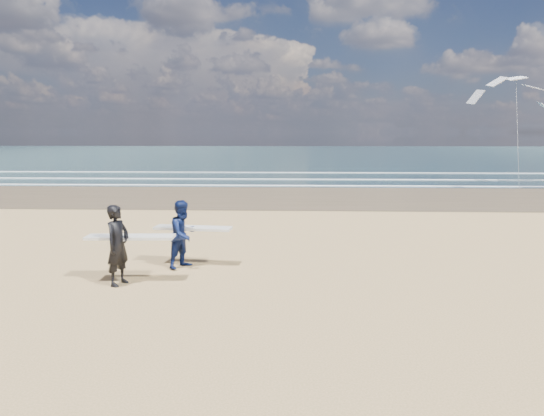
{
  "coord_description": "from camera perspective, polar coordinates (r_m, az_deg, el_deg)",
  "views": [
    {
      "loc": [
        3.24,
        -10.98,
        3.74
      ],
      "look_at": [
        2.54,
        6.0,
        1.08
      ],
      "focal_mm": 32.0,
      "sensor_mm": 36.0,
      "label": 1
    }
  ],
  "objects": [
    {
      "name": "ocean",
      "position": [
        84.74,
        13.86,
        6.11
      ],
      "size": [
        220.0,
        100.0,
        0.02
      ],
      "primitive_type": "cube",
      "color": "#182E35",
      "rests_on": "ground"
    },
    {
      "name": "surfer_near",
      "position": [
        12.54,
        -17.54,
        -4.1
      ],
      "size": [
        2.22,
        1.08,
        2.0
      ],
      "color": "black",
      "rests_on": "ground"
    },
    {
      "name": "surfer_far",
      "position": [
        13.7,
        -10.31,
        -2.99
      ],
      "size": [
        2.24,
        1.31,
        1.89
      ],
      "color": "#0C1845",
      "rests_on": "ground"
    },
    {
      "name": "foam_breakers",
      "position": [
        42.69,
        25.52,
        3.06
      ],
      "size": [
        220.0,
        11.7,
        0.05
      ],
      "color": "white",
      "rests_on": "ground"
    },
    {
      "name": "kite_1",
      "position": [
        39.0,
        26.87,
        9.84
      ],
      "size": [
        6.15,
        4.78,
        8.84
      ],
      "color": "slate",
      "rests_on": "ground"
    }
  ]
}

